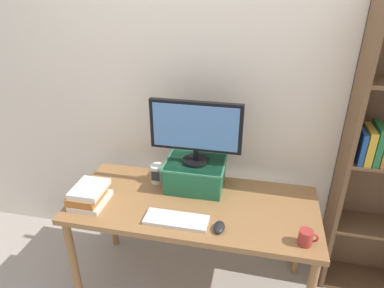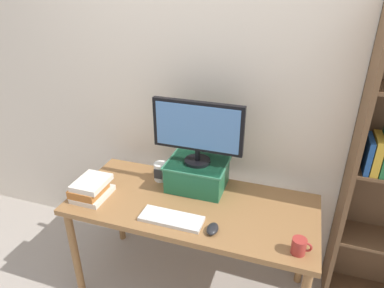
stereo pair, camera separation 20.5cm
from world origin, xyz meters
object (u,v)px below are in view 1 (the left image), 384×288
(book_stack, at_px, (89,195))
(computer_mouse, at_px, (219,227))
(computer_monitor, at_px, (196,129))
(coffee_mug, at_px, (306,237))
(desk_speaker, at_px, (158,173))
(riser_box, at_px, (195,173))
(keyboard, at_px, (176,220))
(desk, at_px, (193,212))

(book_stack, bearing_deg, computer_mouse, -5.14)
(computer_monitor, height_order, computer_mouse, computer_monitor)
(coffee_mug, bearing_deg, computer_monitor, 148.43)
(computer_mouse, xyz_separation_m, coffee_mug, (0.46, -0.02, 0.03))
(desk_speaker, bearing_deg, computer_mouse, -40.06)
(book_stack, bearing_deg, riser_box, 28.43)
(computer_mouse, relative_size, coffee_mug, 0.99)
(coffee_mug, bearing_deg, desk_speaker, 155.85)
(riser_box, relative_size, book_stack, 1.64)
(computer_monitor, distance_m, desk_speaker, 0.45)
(computer_mouse, relative_size, book_stack, 0.43)
(keyboard, xyz_separation_m, coffee_mug, (0.72, -0.03, 0.03))
(riser_box, xyz_separation_m, desk_speaker, (-0.27, 0.00, -0.04))
(desk, relative_size, keyboard, 4.16)
(riser_box, relative_size, computer_mouse, 3.77)
(computer_mouse, bearing_deg, desk_speaker, 139.94)
(riser_box, relative_size, desk_speaker, 3.11)
(book_stack, bearing_deg, desk, 12.94)
(coffee_mug, bearing_deg, book_stack, 175.94)
(riser_box, height_order, book_stack, riser_box)
(keyboard, height_order, desk_speaker, desk_speaker)
(riser_box, relative_size, computer_monitor, 0.67)
(riser_box, xyz_separation_m, coffee_mug, (0.68, -0.42, -0.06))
(book_stack, xyz_separation_m, desk_speaker, (0.34, 0.33, 0.00))
(desk, relative_size, riser_box, 3.94)
(desk_speaker, bearing_deg, riser_box, -1.02)
(desk, relative_size, book_stack, 6.45)
(coffee_mug, bearing_deg, desk, 160.25)
(keyboard, relative_size, computer_mouse, 3.58)
(computer_monitor, bearing_deg, desk_speaker, 178.65)
(desk, xyz_separation_m, keyboard, (-0.06, -0.20, 0.09))
(computer_monitor, relative_size, coffee_mug, 5.57)
(riser_box, bearing_deg, book_stack, -151.57)
(riser_box, height_order, computer_mouse, riser_box)
(keyboard, xyz_separation_m, book_stack, (-0.57, 0.06, 0.05))
(riser_box, distance_m, desk_speaker, 0.27)
(computer_monitor, bearing_deg, keyboard, -95.05)
(keyboard, height_order, computer_mouse, computer_mouse)
(riser_box, distance_m, coffee_mug, 0.80)
(computer_monitor, height_order, keyboard, computer_monitor)
(computer_monitor, xyz_separation_m, book_stack, (-0.61, -0.33, -0.36))
(riser_box, height_order, coffee_mug, riser_box)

